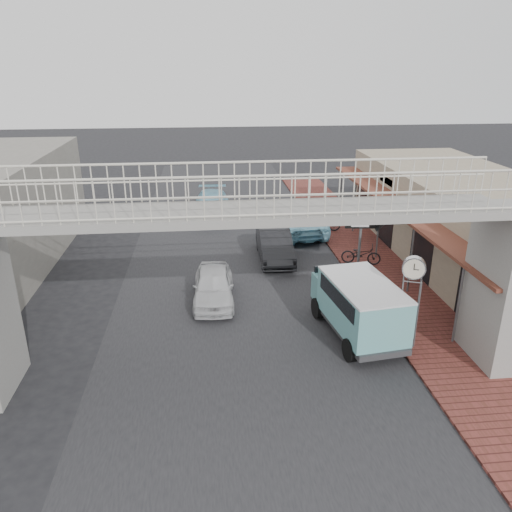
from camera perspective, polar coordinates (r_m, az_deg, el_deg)
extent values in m
plane|color=black|center=(19.23, -1.47, -6.48)|extent=(120.00, 120.00, 0.00)
cube|color=black|center=(19.23, -1.47, -6.47)|extent=(10.00, 60.00, 0.01)
cube|color=brown|center=(23.21, 14.14, -1.99)|extent=(3.00, 40.00, 0.10)
cube|color=gray|center=(25.28, 23.45, 3.49)|extent=(6.00, 18.00, 4.00)
cube|color=brown|center=(23.60, 16.72, 5.48)|extent=(1.80, 18.00, 0.12)
cube|color=silver|center=(26.80, 14.74, 8.37)|extent=(0.08, 2.60, 0.90)
cube|color=#B21914|center=(21.02, 20.71, 4.27)|extent=(0.08, 2.20, 0.80)
cube|color=gray|center=(16.99, 26.18, -3.36)|extent=(1.20, 2.40, 5.00)
cube|color=gray|center=(13.59, -0.33, 4.92)|extent=(14.00, 2.00, 0.24)
cube|color=beige|center=(14.34, -0.71, 8.55)|extent=(14.00, 0.08, 1.10)
cube|color=beige|center=(12.50, 0.09, 6.66)|extent=(14.00, 0.08, 1.10)
imported|color=silver|center=(19.92, -4.89, -3.39)|extent=(1.71, 3.98, 1.34)
imported|color=black|center=(24.09, 2.16, 1.25)|extent=(1.61, 4.40, 1.44)
imported|color=#77B7CE|center=(28.02, 4.40, 4.16)|extent=(3.21, 5.72, 1.51)
imported|color=#77B7CE|center=(31.09, -5.10, 5.84)|extent=(2.36, 5.27, 1.50)
cylinder|color=black|center=(18.84, 7.07, -5.93)|extent=(0.37, 0.81, 0.78)
cylinder|color=black|center=(19.48, 11.88, -5.31)|extent=(0.37, 0.81, 0.78)
cylinder|color=black|center=(16.44, 10.73, -10.52)|extent=(0.37, 0.81, 0.78)
cylinder|color=black|center=(17.16, 16.10, -9.57)|extent=(0.37, 0.81, 0.78)
cube|color=#65ADAF|center=(17.25, 12.03, -5.52)|extent=(2.34, 3.77, 1.50)
cube|color=#65ADAF|center=(19.04, 9.38, -3.54)|extent=(1.92, 1.23, 1.00)
cube|color=black|center=(17.08, 12.13, -4.28)|extent=(2.30, 3.12, 0.56)
cube|color=silver|center=(16.92, 12.22, -3.16)|extent=(2.37, 3.78, 0.07)
imported|color=black|center=(23.84, 11.92, 0.20)|extent=(1.92, 1.18, 0.95)
imported|color=black|center=(28.27, 7.81, 3.94)|extent=(1.89, 0.92, 1.10)
cylinder|color=#59595B|center=(17.63, 16.17, -5.50)|extent=(0.04, 0.04, 2.32)
cylinder|color=#59595B|center=(17.65, 17.96, -5.68)|extent=(0.04, 0.04, 2.32)
cylinder|color=#59595B|center=(17.14, 16.12, -6.31)|extent=(0.04, 0.04, 2.32)
cylinder|color=#59595B|center=(17.16, 17.96, -6.49)|extent=(0.04, 0.04, 2.32)
cylinder|color=silver|center=(16.77, 17.61, -1.28)|extent=(0.79, 0.53, 0.75)
cylinder|color=beige|center=(16.64, 17.61, -1.46)|extent=(0.62, 0.27, 0.66)
cylinder|color=beige|center=(16.90, 17.61, -1.11)|extent=(0.62, 0.27, 0.66)
cylinder|color=#59595B|center=(21.72, 11.77, 1.43)|extent=(0.11, 0.11, 3.30)
cube|color=black|center=(21.33, 12.02, 4.43)|extent=(1.37, 0.22, 1.03)
cone|color=black|center=(21.54, 14.55, 4.37)|extent=(0.82, 1.32, 1.25)
cube|color=white|center=(21.29, 11.88, 4.25)|extent=(0.91, 0.11, 0.68)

